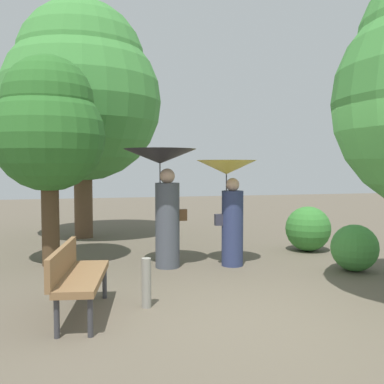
{
  "coord_description": "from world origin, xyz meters",
  "views": [
    {
      "loc": [
        -2.04,
        -4.7,
        1.77
      ],
      "look_at": [
        0.0,
        3.24,
        1.29
      ],
      "focal_mm": 40.8,
      "sensor_mm": 36.0,
      "label": 1
    }
  ],
  "objects_px": {
    "path_marker_post": "(146,283)",
    "tree_mid_left": "(49,125)",
    "park_bench": "(76,273)",
    "person_right": "(229,193)",
    "tree_near_left": "(82,90)",
    "person_left": "(163,184)"
  },
  "relations": [
    {
      "from": "person_right",
      "to": "park_bench",
      "type": "xyz_separation_m",
      "value": [
        -2.61,
        -2.02,
        -0.8
      ]
    },
    {
      "from": "tree_mid_left",
      "to": "park_bench",
      "type": "bearing_deg",
      "value": -80.8
    },
    {
      "from": "person_left",
      "to": "person_right",
      "type": "height_order",
      "value": "person_left"
    },
    {
      "from": "tree_near_left",
      "to": "path_marker_post",
      "type": "relative_size",
      "value": 9.23
    },
    {
      "from": "park_bench",
      "to": "tree_mid_left",
      "type": "relative_size",
      "value": 0.42
    },
    {
      "from": "park_bench",
      "to": "path_marker_post",
      "type": "distance_m",
      "value": 0.87
    },
    {
      "from": "person_right",
      "to": "path_marker_post",
      "type": "distance_m",
      "value": 2.79
    },
    {
      "from": "tree_mid_left",
      "to": "path_marker_post",
      "type": "xyz_separation_m",
      "value": [
        1.31,
        -2.75,
        -2.18
      ]
    },
    {
      "from": "park_bench",
      "to": "tree_mid_left",
      "type": "distance_m",
      "value": 3.5
    },
    {
      "from": "park_bench",
      "to": "path_marker_post",
      "type": "bearing_deg",
      "value": -74.12
    },
    {
      "from": "tree_mid_left",
      "to": "path_marker_post",
      "type": "relative_size",
      "value": 5.93
    },
    {
      "from": "path_marker_post",
      "to": "tree_mid_left",
      "type": "bearing_deg",
      "value": 115.42
    },
    {
      "from": "tree_mid_left",
      "to": "path_marker_post",
      "type": "height_order",
      "value": "tree_mid_left"
    },
    {
      "from": "person_left",
      "to": "tree_near_left",
      "type": "relative_size",
      "value": 0.36
    },
    {
      "from": "tree_near_left",
      "to": "tree_mid_left",
      "type": "distance_m",
      "value": 3.24
    },
    {
      "from": "park_bench",
      "to": "tree_near_left",
      "type": "height_order",
      "value": "tree_near_left"
    },
    {
      "from": "person_left",
      "to": "person_right",
      "type": "distance_m",
      "value": 1.17
    },
    {
      "from": "person_right",
      "to": "tree_near_left",
      "type": "bearing_deg",
      "value": 35.99
    },
    {
      "from": "tree_near_left",
      "to": "person_right",
      "type": "bearing_deg",
      "value": -56.98
    },
    {
      "from": "park_bench",
      "to": "tree_mid_left",
      "type": "height_order",
      "value": "tree_mid_left"
    },
    {
      "from": "person_left",
      "to": "person_right",
      "type": "relative_size",
      "value": 1.1
    },
    {
      "from": "person_right",
      "to": "path_marker_post",
      "type": "height_order",
      "value": "person_right"
    }
  ]
}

